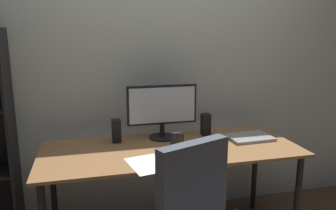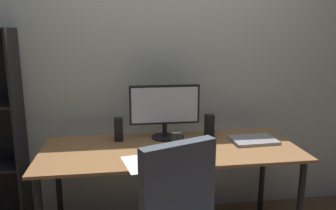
{
  "view_description": "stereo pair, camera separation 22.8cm",
  "coord_description": "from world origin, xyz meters",
  "views": [
    {
      "loc": [
        -0.55,
        -2.13,
        1.53
      ],
      "look_at": [
        -0.01,
        0.03,
        1.04
      ],
      "focal_mm": 35.61,
      "sensor_mm": 36.0,
      "label": 1
    },
    {
      "loc": [
        -0.33,
        -2.17,
        1.53
      ],
      "look_at": [
        -0.01,
        0.03,
        1.04
      ],
      "focal_mm": 35.61,
      "sensor_mm": 36.0,
      "label": 2
    }
  ],
  "objects": [
    {
      "name": "speaker_right",
      "position": [
        0.33,
        0.21,
        0.82
      ],
      "size": [
        0.06,
        0.07,
        0.17
      ],
      "primitive_type": "cube",
      "color": "black",
      "rests_on": "desk"
    },
    {
      "name": "back_wall",
      "position": [
        0.0,
        0.53,
        1.3
      ],
      "size": [
        6.4,
        0.1,
        2.6
      ],
      "primitive_type": "cube",
      "color": "beige",
      "rests_on": "ground"
    },
    {
      "name": "mouse",
      "position": [
        0.2,
        -0.21,
        0.76
      ],
      "size": [
        0.06,
        0.1,
        0.03
      ],
      "primitive_type": "cube",
      "rotation": [
        0.0,
        0.0,
        -0.02
      ],
      "color": "black",
      "rests_on": "desk"
    },
    {
      "name": "paper_sheet",
      "position": [
        -0.22,
        -0.26,
        0.74
      ],
      "size": [
        0.27,
        0.33,
        0.0
      ],
      "primitive_type": "cube",
      "rotation": [
        0.0,
        0.0,
        0.2
      ],
      "color": "white",
      "rests_on": "desk"
    },
    {
      "name": "coffee_mug",
      "position": [
        0.05,
        0.03,
        0.79
      ],
      "size": [
        0.09,
        0.08,
        0.1
      ],
      "color": "black",
      "rests_on": "desk"
    },
    {
      "name": "keyboard",
      "position": [
        0.01,
        -0.22,
        0.75
      ],
      "size": [
        0.29,
        0.12,
        0.02
      ],
      "primitive_type": "cube",
      "rotation": [
        0.0,
        0.0,
        0.03
      ],
      "color": "black",
      "rests_on": "desk"
    },
    {
      "name": "laptop",
      "position": [
        0.62,
        0.04,
        0.75
      ],
      "size": [
        0.33,
        0.24,
        0.02
      ],
      "primitive_type": "cube",
      "rotation": [
        0.0,
        0.0,
        0.05
      ],
      "color": "#99999E",
      "rests_on": "desk"
    },
    {
      "name": "monitor",
      "position": [
        -0.01,
        0.22,
        0.97
      ],
      "size": [
        0.52,
        0.2,
        0.41
      ],
      "color": "black",
      "rests_on": "desk"
    },
    {
      "name": "desk",
      "position": [
        0.0,
        0.0,
        0.66
      ],
      "size": [
        1.78,
        0.72,
        0.74
      ],
      "color": "olive",
      "rests_on": "ground"
    },
    {
      "name": "speaker_left",
      "position": [
        -0.36,
        0.21,
        0.82
      ],
      "size": [
        0.06,
        0.07,
        0.17
      ],
      "primitive_type": "cube",
      "color": "black",
      "rests_on": "desk"
    }
  ]
}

